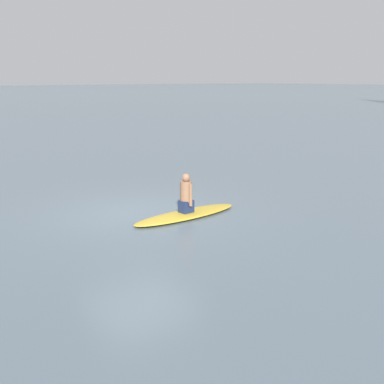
% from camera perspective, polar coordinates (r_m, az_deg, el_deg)
% --- Properties ---
extents(ground_plane, '(400.00, 400.00, 0.00)m').
position_cam_1_polar(ground_plane, '(12.47, -5.74, -2.29)').
color(ground_plane, slate).
extents(surfboard, '(1.00, 3.00, 0.10)m').
position_cam_1_polar(surfboard, '(12.07, -0.65, -2.47)').
color(surfboard, gold).
rests_on(surfboard, ground).
extents(person_paddler, '(0.40, 0.32, 0.91)m').
position_cam_1_polar(person_paddler, '(11.95, -0.65, -0.32)').
color(person_paddler, navy).
rests_on(person_paddler, surfboard).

